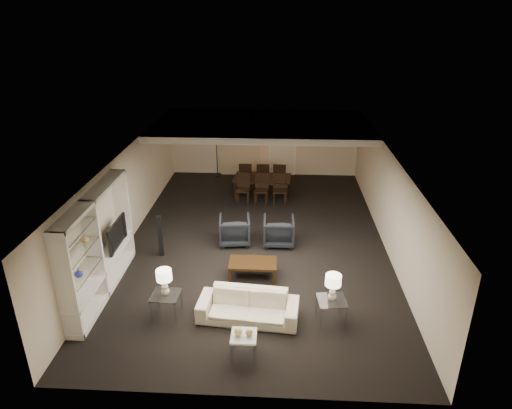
{
  "coord_description": "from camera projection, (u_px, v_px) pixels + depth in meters",
  "views": [
    {
      "loc": [
        0.61,
        -11.17,
        5.99
      ],
      "look_at": [
        0.0,
        0.0,
        1.1
      ],
      "focal_mm": 32.0,
      "sensor_mm": 36.0,
      "label": 1
    }
  ],
  "objects": [
    {
      "name": "armchair_right",
      "position": [
        279.0,
        231.0,
        12.35
      ],
      "size": [
        0.84,
        0.86,
        0.77
      ],
      "primitive_type": "imported",
      "rotation": [
        0.0,
        0.0,
        3.17
      ],
      "color": "black",
      "rests_on": "floor"
    },
    {
      "name": "side_table_right",
      "position": [
        331.0,
        311.0,
        9.32
      ],
      "size": [
        0.63,
        0.63,
        0.53
      ],
      "primitive_type": null,
      "rotation": [
        0.0,
        0.0,
        0.11
      ],
      "color": "white",
      "rests_on": "floor"
    },
    {
      "name": "painting",
      "position": [
        320.0,
        136.0,
        16.92
      ],
      "size": [
        0.95,
        0.04,
        0.65
      ],
      "primitive_type": "cube",
      "color": "#142D38",
      "rests_on": "wall_back"
    },
    {
      "name": "vase_amber",
      "position": [
        85.0,
        239.0,
        9.26
      ],
      "size": [
        0.15,
        0.15,
        0.16
      ],
      "primitive_type": "imported",
      "color": "#C28F40",
      "rests_on": "media_unit"
    },
    {
      "name": "gold_gourd_a",
      "position": [
        238.0,
        332.0,
        8.29
      ],
      "size": [
        0.15,
        0.15,
        0.15
      ],
      "primitive_type": "sphere",
      "color": "#EAD97C",
      "rests_on": "marble_table"
    },
    {
      "name": "chair_nr",
      "position": [
        280.0,
        190.0,
        14.8
      ],
      "size": [
        0.47,
        0.47,
        0.99
      ],
      "primitive_type": null,
      "rotation": [
        0.0,
        0.0,
        0.02
      ],
      "color": "black",
      "rests_on": "floor"
    },
    {
      "name": "curtains",
      "position": [
        240.0,
        144.0,
        17.17
      ],
      "size": [
        1.5,
        0.12,
        2.4
      ],
      "primitive_type": "cube",
      "color": "beige",
      "rests_on": "wall_back"
    },
    {
      "name": "chair_nl",
      "position": [
        243.0,
        189.0,
        14.86
      ],
      "size": [
        0.48,
        0.48,
        0.99
      ],
      "primitive_type": null,
      "rotation": [
        0.0,
        0.0,
        -0.03
      ],
      "color": "black",
      "rests_on": "floor"
    },
    {
      "name": "pendant_light",
      "position": [
        271.0,
        140.0,
        15.07
      ],
      "size": [
        0.52,
        0.52,
        0.24
      ],
      "primitive_type": "cylinder",
      "color": "#D8591E",
      "rests_on": "ceiling_soffit"
    },
    {
      "name": "table_lamp_left",
      "position": [
        165.0,
        283.0,
        9.27
      ],
      "size": [
        0.35,
        0.35,
        0.58
      ],
      "primitive_type": null,
      "rotation": [
        0.0,
        0.0,
        -0.09
      ],
      "color": "beige",
      "rests_on": "side_table_left"
    },
    {
      "name": "television",
      "position": [
        113.0,
        234.0,
        10.71
      ],
      "size": [
        1.1,
        0.14,
        0.63
      ],
      "primitive_type": "imported",
      "rotation": [
        0.0,
        0.0,
        1.57
      ],
      "color": "black",
      "rests_on": "media_unit"
    },
    {
      "name": "wall_left",
      "position": [
        127.0,
        197.0,
        12.32
      ],
      "size": [
        0.02,
        11.0,
        2.5
      ],
      "primitive_type": "cube",
      "color": "beige",
      "rests_on": "ground"
    },
    {
      "name": "chair_fl",
      "position": [
        246.0,
        176.0,
        16.05
      ],
      "size": [
        0.46,
        0.46,
        0.99
      ],
      "primitive_type": null,
      "rotation": [
        0.0,
        0.0,
        3.14
      ],
      "color": "black",
      "rests_on": "floor"
    },
    {
      "name": "chair_nm",
      "position": [
        261.0,
        190.0,
        14.83
      ],
      "size": [
        0.5,
        0.5,
        0.99
      ],
      "primitive_type": null,
      "rotation": [
        0.0,
        0.0,
        -0.09
      ],
      "color": "black",
      "rests_on": "floor"
    },
    {
      "name": "chair_fm",
      "position": [
        263.0,
        176.0,
        16.02
      ],
      "size": [
        0.48,
        0.48,
        0.99
      ],
      "primitive_type": null,
      "rotation": [
        0.0,
        0.0,
        3.2
      ],
      "color": "black",
      "rests_on": "floor"
    },
    {
      "name": "chair_fr",
      "position": [
        280.0,
        176.0,
        15.99
      ],
      "size": [
        0.5,
        0.5,
        0.99
      ],
      "primitive_type": null,
      "rotation": [
        0.0,
        0.0,
        3.05
      ],
      "color": "black",
      "rests_on": "floor"
    },
    {
      "name": "sofa",
      "position": [
        248.0,
        306.0,
        9.39
      ],
      "size": [
        2.13,
        1.0,
        0.6
      ],
      "primitive_type": "imported",
      "rotation": [
        0.0,
        0.0,
        -0.1
      ],
      "color": "beige",
      "rests_on": "floor"
    },
    {
      "name": "armchair_left",
      "position": [
        235.0,
        230.0,
        12.41
      ],
      "size": [
        0.9,
        0.92,
        0.77
      ],
      "primitive_type": "imported",
      "rotation": [
        0.0,
        0.0,
        3.25
      ],
      "color": "black",
      "rests_on": "floor"
    },
    {
      "name": "wall_front",
      "position": [
        237.0,
        336.0,
        7.12
      ],
      "size": [
        7.0,
        0.02,
        2.5
      ],
      "primitive_type": "cube",
      "color": "beige",
      "rests_on": "ground"
    },
    {
      "name": "door",
      "position": [
        282.0,
        148.0,
        17.2
      ],
      "size": [
        0.9,
        0.05,
        2.1
      ],
      "primitive_type": "cube",
      "color": "silver",
      "rests_on": "wall_back"
    },
    {
      "name": "side_table_left",
      "position": [
        167.0,
        305.0,
        9.49
      ],
      "size": [
        0.59,
        0.59,
        0.53
      ],
      "primitive_type": null,
      "rotation": [
        0.0,
        0.0,
        -0.05
      ],
      "color": "silver",
      "rests_on": "floor"
    },
    {
      "name": "floor_speaker",
      "position": [
        160.0,
        236.0,
        11.72
      ],
      "size": [
        0.15,
        0.15,
        1.12
      ],
      "primitive_type": "cube",
      "rotation": [
        0.0,
        0.0,
        0.27
      ],
      "color": "black",
      "rests_on": "floor"
    },
    {
      "name": "ceiling_soffit",
      "position": [
        262.0,
        125.0,
        14.89
      ],
      "size": [
        7.0,
        4.0,
        0.2
      ],
      "primitive_type": "cube",
      "color": "silver",
      "rests_on": "ceiling"
    },
    {
      "name": "ceiling",
      "position": [
        256.0,
        154.0,
        11.65
      ],
      "size": [
        7.0,
        11.0,
        0.02
      ],
      "primitive_type": "cube",
      "color": "silver",
      "rests_on": "ground"
    },
    {
      "name": "wall_back",
      "position": [
        264.0,
        143.0,
        17.18
      ],
      "size": [
        7.0,
        0.02,
        2.5
      ],
      "primitive_type": "cube",
      "color": "beige",
      "rests_on": "ground"
    },
    {
      "name": "table_lamp_right",
      "position": [
        333.0,
        288.0,
        9.1
      ],
      "size": [
        0.32,
        0.32,
        0.58
      ],
      "primitive_type": null,
      "rotation": [
        0.0,
        0.0,
        0.0
      ],
      "color": "beige",
      "rests_on": "side_table_right"
    },
    {
      "name": "media_unit",
      "position": [
        99.0,
        246.0,
        9.97
      ],
      "size": [
        0.38,
        3.4,
        2.35
      ],
      "primitive_type": null,
      "color": "white",
      "rests_on": "wall_left"
    },
    {
      "name": "dining_table",
      "position": [
        262.0,
        187.0,
        15.49
      ],
      "size": [
        1.98,
        1.21,
        0.67
      ],
      "primitive_type": "imported",
      "rotation": [
        0.0,
        0.0,
        -0.08
      ],
      "color": "black",
      "rests_on": "floor"
    },
    {
      "name": "floor",
      "position": [
        256.0,
        241.0,
        12.65
      ],
      "size": [
        11.0,
        11.0,
        0.0
      ],
      "primitive_type": "plane",
      "color": "black",
      "rests_on": "ground"
    },
    {
      "name": "gold_gourd_b",
      "position": [
        249.0,
        332.0,
        8.29
      ],
      "size": [
        0.13,
        0.13,
        0.13
      ],
      "primitive_type": "sphere",
      "color": "tan",
      "rests_on": "marble_table"
    },
    {
      "name": "wall_right",
      "position": [
        389.0,
        202.0,
        11.97
      ],
      "size": [
        0.02,
        11.0,
        2.5
      ],
      "primitive_type": "cube",
      "color": "beige",
      "rests_on": "ground"
    },
    {
      "name": "vase_blue",
      "position": [
        79.0,
        273.0,
        9.0
      ],
      "size": [
        0.17,
        0.17,
        0.18
      ],
      "primitive_type": "imported",
      "color": "#2836AE",
      "rests_on": "media_unit"
    },
    {
      "name": "marble_table",
      "position": [
        244.0,
        345.0,
        8.41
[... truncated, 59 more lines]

